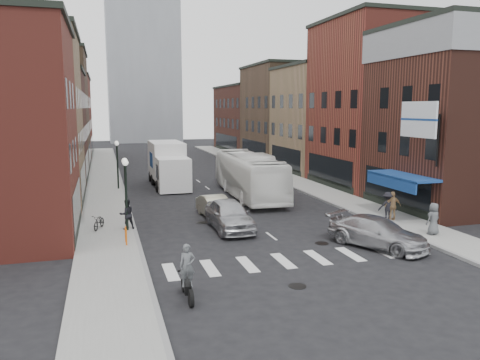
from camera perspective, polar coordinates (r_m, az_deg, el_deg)
name	(u,v)px	position (r m, az deg, el deg)	size (l,w,h in m)	color
ground	(278,241)	(24.52, 4.66, -7.45)	(160.00, 160.00, 0.00)	black
sidewalk_left	(105,183)	(44.46, -16.18, -0.31)	(3.00, 74.00, 0.15)	gray
sidewalk_right	(279,175)	(47.61, 4.72, 0.59)	(3.00, 74.00, 0.15)	gray
curb_left	(122,183)	(44.50, -14.25, -0.32)	(0.20, 74.00, 0.16)	gray
curb_right	(265,176)	(47.11, 3.02, 0.43)	(0.20, 74.00, 0.16)	gray
crosswalk_stripes	(302,259)	(21.87, 7.52, -9.53)	(12.00, 2.20, 0.01)	silver
bldg_left_mid_a	(4,118)	(36.53, -26.81, 6.77)	(10.30, 10.20, 12.30)	#9B7E55
bldg_left_mid_b	(27,127)	(46.43, -24.55, 5.92)	(10.30, 10.20, 10.30)	#421F17
bldg_left_far_a	(41,110)	(57.31, -23.12, 7.91)	(10.30, 12.20, 13.30)	#483524
bldg_left_far_b	(53,116)	(71.25, -21.80, 7.22)	(10.30, 16.20, 11.30)	maroon
bldg_right_corner	(462,118)	(35.39, 25.43, 6.83)	(10.30, 9.20, 12.30)	#421F17
bldg_right_mid_a	(383,104)	(42.95, 17.00, 8.83)	(10.30, 10.20, 14.30)	maroon
bldg_right_mid_b	(329,119)	(51.63, 10.78, 7.32)	(10.30, 10.20, 11.30)	#9B7E55
bldg_right_far_a	(290,113)	(61.61, 6.09, 8.11)	(10.30, 12.20, 12.30)	#483524
bldg_right_far_b	(256,119)	(74.76, 1.95, 7.50)	(10.30, 16.20, 10.30)	#421F17
awning_blue	(400,177)	(30.33, 18.92, 0.32)	(1.80, 5.00, 0.78)	navy
billboard_sign	(420,121)	(28.23, 21.06, 6.76)	(1.52, 3.00, 3.70)	black
distant_tower	(141,17)	(101.93, -12.00, 18.88)	(14.00, 14.00, 50.00)	#9399A0
streetlamp_near	(126,181)	(26.27, -13.77, -0.08)	(0.32, 1.22, 4.11)	black
streetlamp_far	(117,156)	(40.15, -14.74, 2.89)	(0.32, 1.22, 4.11)	black
bike_rack	(126,236)	(24.10, -13.73, -6.61)	(0.08, 0.68, 0.80)	#D8590C
box_truck	(168,165)	(41.42, -8.74, 1.83)	(2.79, 8.82, 3.83)	white
motorcycle_rider	(187,274)	(17.16, -6.44, -11.30)	(0.61, 2.03, 2.07)	black
transit_bus	(249,175)	(36.19, 1.08, 0.62)	(2.86, 12.21, 3.40)	white
sedan_left_near	(229,215)	(26.52, -1.32, -4.26)	(2.03, 5.05, 1.72)	#B4B4B9
sedan_left_far	(216,207)	(29.38, -2.98, -3.33)	(1.45, 4.14, 1.37)	#B4AE92
curb_car	(377,232)	(24.26, 16.39, -6.15)	(2.08, 5.12, 1.49)	#B2B3B7
parked_bicycle	(99,222)	(27.34, -16.80, -4.90)	(0.54, 1.54, 0.81)	black
ped_left_solo	(127,214)	(26.80, -13.64, -4.08)	(0.82, 0.47, 1.69)	black
ped_right_a	(388,206)	(29.50, 17.56, -3.04)	(1.11, 0.55, 1.71)	black
ped_right_b	(393,206)	(29.52, 18.12, -3.02)	(1.03, 0.51, 1.75)	#9B784F
ped_right_c	(433,219)	(26.99, 22.51, -4.39)	(0.84, 0.55, 1.71)	#515458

